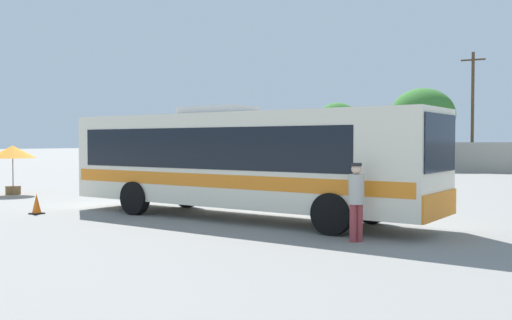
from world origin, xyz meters
The scene contains 12 objects.
ground_plane centered at (0.00, 10.00, 0.00)m, with size 300.00×300.00×0.00m, color gray.
perimeter_wall centered at (0.00, 29.88, 1.12)m, with size 80.00×0.30×2.24m, color #9E998C.
coach_bus_cream_orange centered at (-0.56, -0.49, 1.79)m, with size 11.95×3.40×3.35m.
attendant_by_bus_door centered at (3.96, -2.54, 1.03)m, with size 0.50×0.50×1.80m.
vendor_umbrella_secondary_orange centered at (-13.04, 0.97, 1.79)m, with size 1.96×1.96×2.12m.
parked_car_leftmost_dark_blue centered at (-15.27, 26.35, 0.81)m, with size 4.66×2.29×1.55m.
parked_car_second_white centered at (-9.00, 26.34, 0.81)m, with size 4.53×2.26×1.54m.
parked_car_third_white centered at (-3.44, 26.45, 0.80)m, with size 4.40×2.27×1.51m.
utility_pole_far centered at (0.31, 31.99, 4.80)m, with size 1.80×0.24×9.23m.
roadside_tree_left centered at (-12.78, 36.37, 4.31)m, with size 4.01×4.01×6.03m.
roadside_tree_midleft centered at (-3.81, 33.01, 4.47)m, with size 5.29×5.29×6.72m.
traffic_cone_on_apron centered at (-6.50, -2.96, 0.31)m, with size 0.36×0.36×0.64m.
Camera 1 is at (8.64, -14.83, 2.28)m, focal length 40.13 mm.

